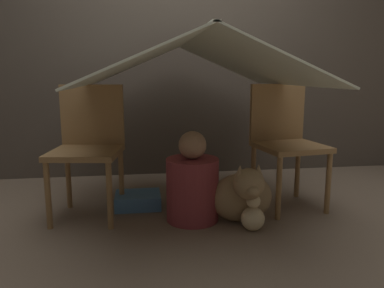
# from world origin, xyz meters

# --- Properties ---
(ground_plane) EXTENTS (8.80, 8.80, 0.00)m
(ground_plane) POSITION_xyz_m (0.00, 0.00, 0.00)
(ground_plane) COLOR #7A6651
(wall_back) EXTENTS (7.00, 0.05, 2.50)m
(wall_back) POSITION_xyz_m (0.00, 1.31, 1.25)
(wall_back) COLOR #4C4238
(wall_back) RESTS_ON ground_plane
(chair_left) EXTENTS (0.49, 0.49, 0.88)m
(chair_left) POSITION_xyz_m (-0.69, 0.31, 0.49)
(chair_left) COLOR olive
(chair_left) RESTS_ON ground_plane
(chair_right) EXTENTS (0.49, 0.49, 0.88)m
(chair_right) POSITION_xyz_m (0.69, 0.31, 0.49)
(chair_right) COLOR olive
(chair_right) RESTS_ON ground_plane
(sheet_canopy) EXTENTS (1.41, 1.56, 0.31)m
(sheet_canopy) POSITION_xyz_m (0.00, 0.23, 1.03)
(sheet_canopy) COLOR silver
(person_front) EXTENTS (0.34, 0.34, 0.59)m
(person_front) POSITION_xyz_m (-0.02, 0.09, 0.24)
(person_front) COLOR maroon
(person_front) RESTS_ON ground_plane
(dog) EXTENTS (0.40, 0.39, 0.42)m
(dog) POSITION_xyz_m (0.29, -0.02, 0.20)
(dog) COLOR #9E7F56
(dog) RESTS_ON ground_plane
(floor_cushion) EXTENTS (0.32, 0.26, 0.10)m
(floor_cushion) POSITION_xyz_m (-0.37, 0.38, 0.05)
(floor_cushion) COLOR #4C7FB2
(floor_cushion) RESTS_ON ground_plane
(plush_toy) EXTENTS (0.15, 0.15, 0.23)m
(plush_toy) POSITION_xyz_m (0.33, -0.13, 0.09)
(plush_toy) COLOR beige
(plush_toy) RESTS_ON ground_plane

